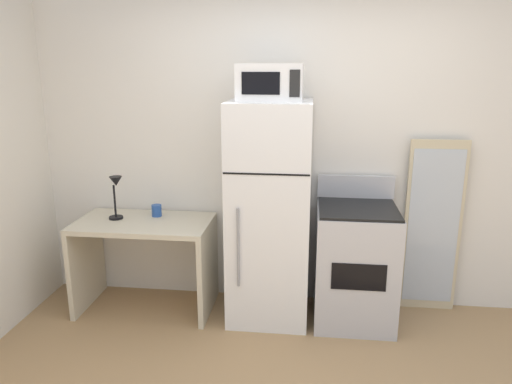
# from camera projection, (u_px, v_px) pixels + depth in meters

# --- Properties ---
(wall_back_white) EXTENTS (5.00, 0.10, 2.60)m
(wall_back_white) POSITION_uv_depth(u_px,v_px,m) (302.00, 148.00, 3.87)
(wall_back_white) COLOR silver
(wall_back_white) RESTS_ON ground
(desk) EXTENTS (1.07, 0.60, 0.75)m
(desk) POSITION_uv_depth(u_px,v_px,m) (145.00, 249.00, 3.85)
(desk) COLOR beige
(desk) RESTS_ON ground
(desk_lamp) EXTENTS (0.14, 0.12, 0.35)m
(desk_lamp) POSITION_uv_depth(u_px,v_px,m) (116.00, 190.00, 3.77)
(desk_lamp) COLOR black
(desk_lamp) RESTS_ON desk
(coffee_mug) EXTENTS (0.08, 0.08, 0.09)m
(coffee_mug) POSITION_uv_depth(u_px,v_px,m) (157.00, 211.00, 3.90)
(coffee_mug) COLOR #264C99
(coffee_mug) RESTS_ON desk
(refrigerator) EXTENTS (0.61, 0.62, 1.70)m
(refrigerator) POSITION_uv_depth(u_px,v_px,m) (269.00, 213.00, 3.66)
(refrigerator) COLOR white
(refrigerator) RESTS_ON ground
(microwave) EXTENTS (0.46, 0.35, 0.26)m
(microwave) POSITION_uv_depth(u_px,v_px,m) (270.00, 82.00, 3.39)
(microwave) COLOR silver
(microwave) RESTS_ON refrigerator
(oven_range) EXTENTS (0.60, 0.61, 1.10)m
(oven_range) POSITION_uv_depth(u_px,v_px,m) (355.00, 264.00, 3.68)
(oven_range) COLOR #B7B7BC
(oven_range) RESTS_ON ground
(leaning_mirror) EXTENTS (0.44, 0.03, 1.40)m
(leaning_mirror) POSITION_uv_depth(u_px,v_px,m) (432.00, 227.00, 3.80)
(leaning_mirror) COLOR #C6B793
(leaning_mirror) RESTS_ON ground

